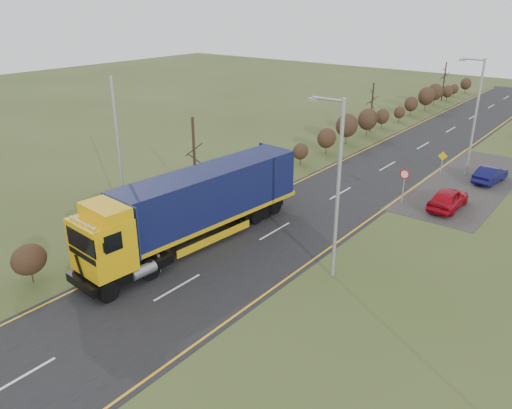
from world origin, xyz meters
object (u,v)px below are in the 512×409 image
object	(u,v)px
lorry	(195,204)
car_blue_sedan	(490,175)
car_red_hatchback	(448,199)
speed_sign	(404,180)
streetlight_near	(336,183)

from	to	relation	value
lorry	car_blue_sedan	size ratio (longest dim) A/B	4.04
car_red_hatchback	speed_sign	world-z (taller)	speed_sign
car_blue_sedan	streetlight_near	distance (m)	20.07
lorry	streetlight_near	bearing A→B (deg)	15.73
car_red_hatchback	car_blue_sedan	xyz separation A→B (m)	(0.81, 7.15, -0.09)
car_blue_sedan	streetlight_near	xyz separation A→B (m)	(-2.55, -19.44, 4.27)
car_blue_sedan	streetlight_near	bearing A→B (deg)	90.38
speed_sign	car_blue_sedan	bearing A→B (deg)	66.56
streetlight_near	car_blue_sedan	bearing A→B (deg)	82.53
car_blue_sedan	streetlight_near	world-z (taller)	streetlight_near
streetlight_near	speed_sign	bearing A→B (deg)	95.03
car_red_hatchback	streetlight_near	distance (m)	13.10
lorry	speed_sign	xyz separation A→B (m)	(6.86, 12.82, -0.65)
car_blue_sedan	speed_sign	xyz separation A→B (m)	(-3.54, -8.17, 1.10)
car_red_hatchback	car_blue_sedan	distance (m)	7.20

